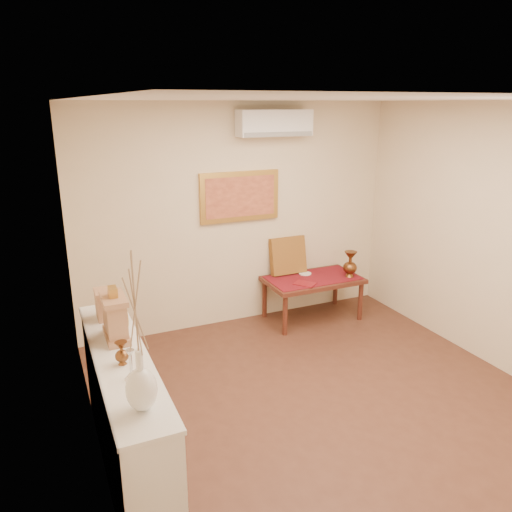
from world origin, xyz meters
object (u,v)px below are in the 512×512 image
low_table (313,283)px  wooden_chest (106,304)px  brass_urn_tall (350,261)px  display_ledge (126,415)px  white_vase (137,334)px  mantel_clock (115,317)px

low_table → wooden_chest: bearing=-155.9°
brass_urn_tall → display_ledge: display_ledge is taller
brass_urn_tall → display_ledge: (-3.12, -1.73, -0.27)m
white_vase → mantel_clock: white_vase is taller
mantel_clock → wooden_chest: bearing=91.9°
display_ledge → wooden_chest: wooden_chest is taller
mantel_clock → brass_urn_tall: bearing=25.2°
brass_urn_tall → wooden_chest: wooden_chest is taller
low_table → brass_urn_tall: bearing=-18.7°
wooden_chest → display_ledge: bearing=-90.7°
white_vase → mantel_clock: (0.01, 0.99, -0.30)m
display_ledge → mantel_clock: size_ratio=4.93×
mantel_clock → white_vase: bearing=-90.7°
mantel_clock → wooden_chest: (-0.01, 0.41, -0.05)m
low_table → mantel_clock: bearing=-148.8°
white_vase → low_table: (2.67, 2.60, -0.97)m
display_ledge → mantel_clock: (0.02, 0.27, 0.66)m
wooden_chest → low_table: bearing=24.1°
white_vase → brass_urn_tall: bearing=38.2°
white_vase → wooden_chest: bearing=90.0°
white_vase → mantel_clock: 1.04m
brass_urn_tall → display_ledge: 3.58m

